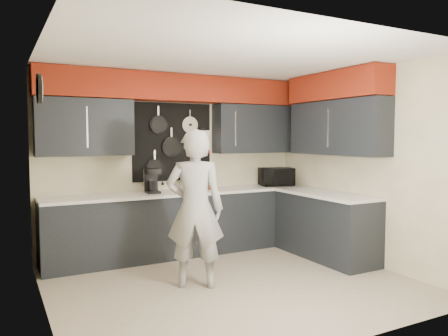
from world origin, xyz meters
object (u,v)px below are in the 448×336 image
microwave (276,177)px  knife_block (206,182)px  utensil_crock (187,185)px  person (195,209)px  coffee_maker (152,180)px

microwave → knife_block: bearing=-165.5°
utensil_crock → person: bearing=-109.2°
microwave → knife_block: size_ratio=2.19×
person → knife_block: bearing=-92.4°
microwave → knife_block: microwave is taller
microwave → coffee_maker: bearing=-165.2°
microwave → coffee_maker: (-2.06, 0.05, 0.03)m
utensil_crock → coffee_maker: bearing=178.2°
microwave → person: size_ratio=0.29×
microwave → person: 2.40m
microwave → utensil_crock: size_ratio=2.89×
microwave → utensil_crock: (-1.54, 0.03, -0.05)m
knife_block → utensil_crock: (-0.32, -0.00, -0.03)m
coffee_maker → knife_block: bearing=5.6°
knife_block → coffee_maker: 0.83m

